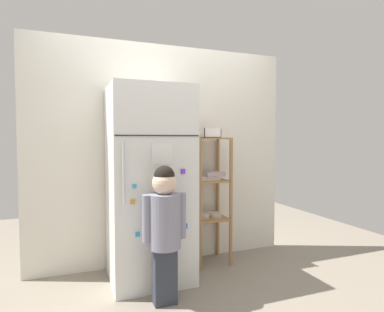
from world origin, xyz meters
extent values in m
plane|color=gray|center=(0.00, 0.00, 0.00)|extent=(6.00, 6.00, 0.00)
cube|color=silver|center=(0.00, 0.39, 1.13)|extent=(2.74, 0.03, 2.26)
cube|color=white|center=(-0.25, 0.02, 0.88)|extent=(0.72, 0.68, 1.76)
cube|color=black|center=(-0.25, -0.32, 1.32)|extent=(0.70, 0.01, 0.01)
cylinder|color=silver|center=(-0.54, -0.34, 1.03)|extent=(0.02, 0.02, 0.48)
cube|color=white|center=(-0.22, -0.32, 1.17)|extent=(0.17, 0.01, 0.17)
cube|color=#3E71F2|center=(-0.02, -0.32, 0.55)|extent=(0.04, 0.02, 0.04)
cube|color=#37AEE0|center=(-0.45, -0.32, 0.92)|extent=(0.03, 0.01, 0.03)
cube|color=#2FA3D5|center=(-0.43, -0.32, 0.53)|extent=(0.04, 0.01, 0.04)
cube|color=red|center=(-0.21, -0.32, 0.97)|extent=(0.03, 0.01, 0.03)
cube|color=gold|center=(-0.47, -0.32, 0.80)|extent=(0.04, 0.02, 0.04)
cube|color=#6D30EE|center=(-0.04, -0.32, 1.02)|extent=(0.04, 0.02, 0.04)
cube|color=#303540|center=(-0.25, -0.48, 0.22)|extent=(0.18, 0.11, 0.45)
cylinder|color=gray|center=(-0.25, -0.48, 0.66)|extent=(0.25, 0.25, 0.42)
sphere|color=gray|center=(-0.25, -0.40, 0.86)|extent=(0.11, 0.11, 0.11)
sphere|color=beige|center=(-0.25, -0.48, 0.96)|extent=(0.19, 0.19, 0.19)
sphere|color=black|center=(-0.25, -0.48, 1.01)|extent=(0.16, 0.16, 0.16)
cylinder|color=gray|center=(-0.39, -0.48, 0.69)|extent=(0.07, 0.07, 0.36)
cylinder|color=gray|center=(-0.11, -0.48, 0.69)|extent=(0.07, 0.07, 0.36)
cylinder|color=#9E7247|center=(0.26, 0.03, 0.65)|extent=(0.04, 0.04, 1.31)
cylinder|color=#9E7247|center=(0.60, 0.03, 0.65)|extent=(0.04, 0.04, 1.31)
cylinder|color=#9E7247|center=(0.26, 0.34, 0.65)|extent=(0.04, 0.04, 1.31)
cylinder|color=#9E7247|center=(0.60, 0.34, 0.65)|extent=(0.04, 0.04, 1.31)
cube|color=#9E7247|center=(0.43, 0.18, 1.30)|extent=(0.35, 0.33, 0.02)
cube|color=#9E7247|center=(0.43, 0.18, 0.86)|extent=(0.35, 0.33, 0.02)
cube|color=#9E7247|center=(0.43, 0.18, 0.47)|extent=(0.35, 0.33, 0.02)
cube|color=silver|center=(0.41, 0.18, 0.89)|extent=(0.21, 0.20, 0.04)
cube|color=#B293A3|center=(0.45, 0.17, 0.93)|extent=(0.21, 0.20, 0.04)
cylinder|color=beige|center=(0.36, 0.18, 0.50)|extent=(0.12, 0.12, 0.05)
cylinder|color=beige|center=(0.49, 0.18, 0.50)|extent=(0.13, 0.13, 0.05)
cube|color=white|center=(0.42, 0.17, 1.31)|extent=(0.19, 0.17, 0.01)
cube|color=white|center=(0.42, 0.08, 1.36)|extent=(0.19, 0.01, 0.09)
cube|color=white|center=(0.42, 0.25, 1.36)|extent=(0.19, 0.01, 0.09)
cube|color=white|center=(0.33, 0.17, 1.36)|extent=(0.01, 0.17, 0.09)
cube|color=white|center=(0.51, 0.17, 1.36)|extent=(0.01, 0.17, 0.09)
sphere|color=#C84429|center=(0.45, 0.14, 1.35)|extent=(0.07, 0.07, 0.07)
camera|label=1|loc=(-0.93, -2.87, 1.29)|focal=30.19mm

